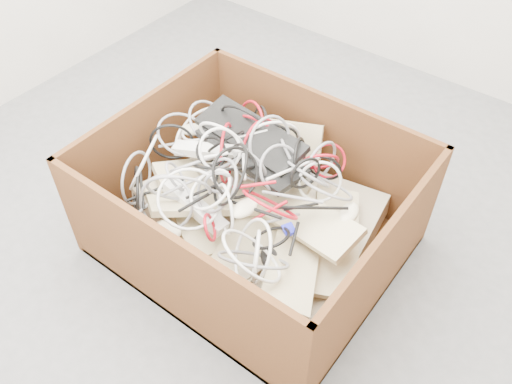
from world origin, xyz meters
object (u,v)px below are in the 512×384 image
Objects in this scene: cardboard_box at (250,220)px; power_strip_right at (194,206)px; power_strip_left at (206,150)px; vga_plug at (289,230)px.

cardboard_box reaches higher than power_strip_right.
cardboard_box is at bearing -17.04° from power_strip_left.
power_strip_left reaches higher than vga_plug.
vga_plug is at bearing 19.81° from power_strip_right.
cardboard_box is at bearing 63.77° from power_strip_right.
power_strip_left is (-0.24, 0.02, 0.24)m from cardboard_box.
power_strip_left is at bearing 174.31° from cardboard_box.
cardboard_box reaches higher than vga_plug.
cardboard_box reaches higher than power_strip_left.
vga_plug is at bearing -24.89° from power_strip_left.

